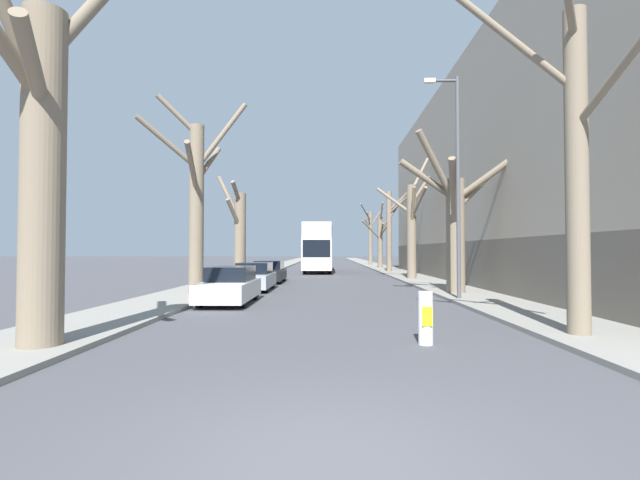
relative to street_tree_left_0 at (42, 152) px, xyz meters
name	(u,v)px	position (x,y,z in m)	size (l,w,h in m)	color
ground_plane	(326,466)	(5.60, -4.30, -3.91)	(300.00, 300.00, 0.00)	#424247
sidewalk_left	(278,266)	(-0.57, 45.70, -3.85)	(2.88, 120.00, 0.12)	gray
sidewalk_right	(376,266)	(11.78, 45.70, -3.85)	(2.88, 120.00, 0.12)	gray
building_facade_right	(526,179)	(18.21, 18.91, 2.61)	(10.08, 36.73, 13.07)	#9E9384
street_tree_left_0	(42,152)	(0.00, 0.00, 0.00)	(2.85, 3.76, 8.67)	#7A6B56
street_tree_left_1	(196,198)	(-0.09, 10.16, 0.34)	(4.16, 3.56, 8.69)	#7A6B56
street_tree_left_2	(239,232)	(-0.21, 19.76, -0.71)	(2.11, 2.24, 7.04)	#7A6B56
street_tree_right_0	(574,157)	(11.14, 1.32, 0.15)	(3.07, 3.09, 8.26)	#7A6B56
street_tree_right_1	(455,222)	(11.30, 10.78, -0.67)	(5.13, 2.91, 7.11)	#7A6B56
street_tree_right_2	(412,224)	(11.35, 20.80, -0.10)	(3.89, 4.40, 8.73)	#7A6B56
street_tree_right_3	(390,228)	(11.32, 30.36, 0.09)	(2.32, 2.06, 7.45)	#7A6B56
street_tree_right_4	(380,239)	(11.49, 38.97, -0.58)	(4.05, 2.12, 7.26)	#7A6B56
street_tree_right_5	(370,235)	(11.35, 48.50, 0.14)	(3.51, 3.16, 8.02)	#7A6B56
double_decker_bus	(318,245)	(4.74, 32.26, -1.42)	(2.53, 11.74, 4.38)	silver
parked_car_0	(230,286)	(1.95, 7.80, -3.26)	(1.72, 4.13, 1.38)	silver
parked_car_1	(254,277)	(1.95, 13.14, -3.26)	(1.77, 4.00, 1.38)	#9EA3AD
parked_car_2	(269,272)	(1.95, 18.55, -3.27)	(1.86, 4.31, 1.35)	black
lamp_post	(456,177)	(10.68, 8.56, 0.99)	(1.40, 0.20, 8.86)	#4C4F54
traffic_bollard	(426,318)	(7.69, 0.81, -3.36)	(0.31, 0.32, 1.11)	white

